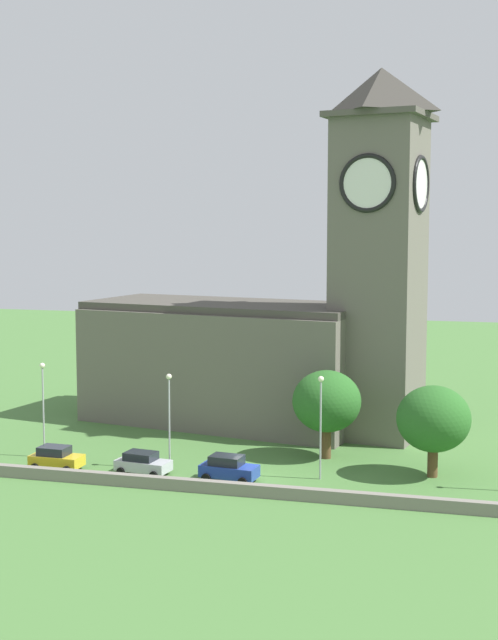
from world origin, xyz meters
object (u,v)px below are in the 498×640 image
at_px(car_yellow, 56,458).
at_px(tree_riverside_east, 327,402).
at_px(tree_riverside_west, 434,419).
at_px(streetlamp_west_mid, 169,406).
at_px(streetlamp_central, 321,412).
at_px(car_blue, 229,468).
at_px(streetlamp_west_end, 43,395).
at_px(church, 272,330).
at_px(car_silver, 143,463).

relative_size(car_yellow, tree_riverside_east, 0.56).
bearing_deg(tree_riverside_west, streetlamp_west_mid, -171.43).
bearing_deg(streetlamp_central, car_yellow, -172.01).
height_order(car_blue, tree_riverside_east, tree_riverside_east).
bearing_deg(streetlamp_west_end, car_yellow, -50.07).
bearing_deg(church, streetlamp_west_mid, -104.04).
bearing_deg(car_silver, car_yellow, -174.41).
distance_m(car_blue, tree_riverside_east, 10.81).
distance_m(streetlamp_central, tree_riverside_east, 6.06).
bearing_deg(church, car_blue, -86.25).
distance_m(streetlamp_west_end, tree_riverside_east, 23.01).
bearing_deg(tree_riverside_west, streetlamp_west_end, -175.68).
xyz_separation_m(car_blue, streetlamp_west_mid, (-5.37, 2.08, 3.98)).
relative_size(car_silver, streetlamp_central, 0.55).
bearing_deg(tree_riverside_east, tree_riverside_west, -20.46).
bearing_deg(streetlamp_west_mid, tree_riverside_east, 29.03).
relative_size(church, tree_riverside_west, 4.82).
distance_m(car_yellow, car_blue, 13.75).
height_order(streetlamp_west_end, tree_riverside_west, streetlamp_west_end).
relative_size(car_blue, tree_riverside_east, 0.61).
xyz_separation_m(car_silver, streetlamp_west_end, (-9.63, 2.60, 4.26)).
relative_size(streetlamp_central, tree_riverside_east, 1.08).
bearing_deg(streetlamp_west_end, car_blue, -9.43).
bearing_deg(streetlamp_west_mid, streetlamp_west_end, 176.60).
bearing_deg(streetlamp_west_mid, streetlamp_central, 1.06).
distance_m(car_silver, streetlamp_west_end, 10.85).
relative_size(streetlamp_west_end, tree_riverside_east, 1.08).
xyz_separation_m(car_silver, tree_riverside_east, (12.69, 8.17, 3.82)).
bearing_deg(car_yellow, tree_riverside_east, 24.30).
distance_m(car_yellow, streetlamp_west_end, 5.98).
relative_size(streetlamp_west_mid, tree_riverside_west, 1.08).
bearing_deg(streetlamp_central, church, 115.12).
distance_m(streetlamp_west_end, tree_riverside_west, 31.08).
distance_m(streetlamp_west_mid, streetlamp_central, 11.83).
bearing_deg(car_silver, church, 73.12).
xyz_separation_m(streetlamp_west_end, tree_riverside_east, (22.32, 5.57, -0.44)).
distance_m(church, streetlamp_west_end, 22.41).
xyz_separation_m(car_blue, streetlamp_central, (6.45, 2.30, 4.15)).
bearing_deg(tree_riverside_west, car_silver, -166.98).
xyz_separation_m(streetlamp_central, tree_riverside_east, (-0.60, 6.01, -0.45)).
distance_m(church, tree_riverside_west, 21.31).
xyz_separation_m(car_blue, tree_riverside_east, (5.85, 8.31, 3.71)).
distance_m(church, car_silver, 21.04).
xyz_separation_m(car_yellow, car_silver, (6.89, 0.67, -0.07)).
height_order(car_silver, streetlamp_west_end, streetlamp_west_end).
relative_size(streetlamp_west_end, streetlamp_central, 1.00).
bearing_deg(tree_riverside_east, church, 124.32).
height_order(car_yellow, tree_riverside_east, tree_riverside_east).
distance_m(streetlamp_west_mid, tree_riverside_east, 12.84).
height_order(car_blue, streetlamp_west_mid, streetlamp_west_mid).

